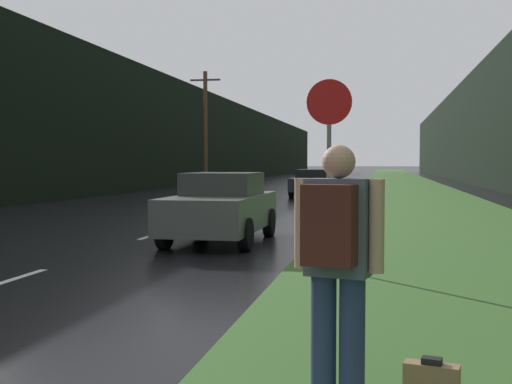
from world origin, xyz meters
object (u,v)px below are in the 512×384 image
stop_sign (329,153)px  hitchhiker_with_backpack (337,259)px  car_passing_near (221,207)px  car_passing_far (313,182)px

stop_sign → hitchhiker_with_backpack: stop_sign is taller
car_passing_near → car_passing_far: (-0.00, 18.34, -0.03)m
stop_sign → car_passing_near: (-2.53, 3.13, -1.10)m
hitchhiker_with_backpack → car_passing_far: size_ratio=0.38×
hitchhiker_with_backpack → stop_sign: bearing=107.7°
stop_sign → car_passing_near: size_ratio=0.73×
stop_sign → hitchhiker_with_backpack: bearing=-84.7°
hitchhiker_with_backpack → car_passing_far: hitchhiker_with_backpack is taller
hitchhiker_with_backpack → car_passing_far: bearing=108.8°
car_passing_near → stop_sign: bearing=128.9°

